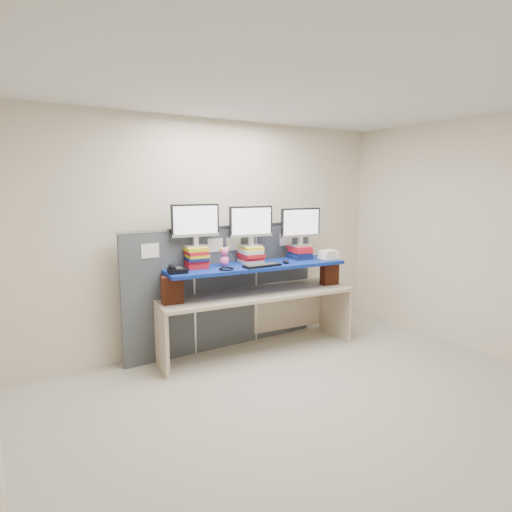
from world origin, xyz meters
TOP-DOWN VIEW (x-y plane):
  - room at (0.00, 0.00)m, footprint 5.00×4.00m
  - cubicle_partition at (-0.00, 1.78)m, footprint 2.60×0.06m
  - desk at (0.24, 1.46)m, footprint 2.47×0.97m
  - brick_pier_left at (-0.80, 1.53)m, footprint 0.23×0.15m
  - brick_pier_right at (1.27, 1.29)m, footprint 0.23×0.15m
  - blue_board at (0.24, 1.46)m, footprint 2.24×0.80m
  - book_stack_left at (-0.45, 1.66)m, footprint 0.29×0.32m
  - book_stack_center at (0.25, 1.58)m, footprint 0.29×0.33m
  - book_stack_right at (0.94, 1.50)m, footprint 0.28×0.34m
  - monitor_left at (-0.44, 1.66)m, footprint 0.56×0.18m
  - monitor_center at (0.25, 1.58)m, footprint 0.56×0.18m
  - monitor_right at (0.94, 1.50)m, footprint 0.56×0.18m
  - keyboard at (0.22, 1.30)m, footprint 0.46×0.17m
  - mouse at (0.58, 1.32)m, footprint 0.08×0.12m
  - desk_phone at (-0.75, 1.49)m, footprint 0.22×0.20m
  - headset at (-0.22, 1.36)m, footprint 0.19×0.19m
  - plush_toy at (-0.14, 1.56)m, footprint 0.13×0.10m
  - binder_stack at (1.24, 1.27)m, footprint 0.25×0.21m

SIDE VIEW (x-z plane):
  - desk at x=0.24m, z-range 0.22..0.95m
  - cubicle_partition at x=0.00m, z-range 0.00..1.53m
  - brick_pier_left at x=-0.80m, z-range 0.73..1.04m
  - brick_pier_right at x=1.27m, z-range 0.73..1.04m
  - blue_board at x=0.24m, z-range 1.04..1.07m
  - headset at x=-0.22m, z-range 1.07..1.09m
  - keyboard at x=0.22m, z-range 1.07..1.10m
  - mouse at x=0.58m, z-range 1.07..1.11m
  - desk_phone at x=-0.75m, z-range 1.06..1.15m
  - binder_stack at x=1.24m, z-range 1.07..1.18m
  - book_stack_right at x=0.94m, z-range 1.07..1.24m
  - book_stack_center at x=0.25m, z-range 1.07..1.28m
  - plush_toy at x=-0.14m, z-range 1.08..1.30m
  - book_stack_left at x=-0.45m, z-range 1.08..1.32m
  - room at x=0.00m, z-range 0.00..2.80m
  - monitor_right at x=0.94m, z-range 1.27..1.76m
  - monitor_center at x=0.25m, z-range 1.31..1.79m
  - monitor_left at x=-0.44m, z-range 1.35..1.83m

